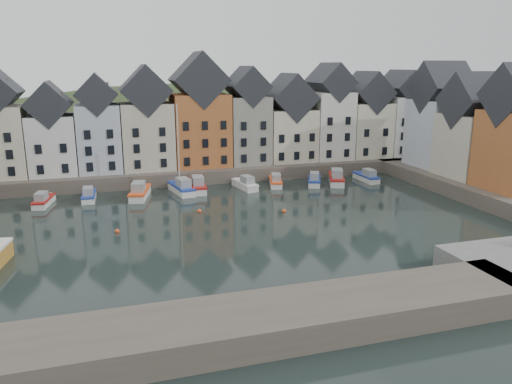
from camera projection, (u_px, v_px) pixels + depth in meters
name	position (u px, v px, depth m)	size (l,w,h in m)	color
ground	(249.00, 229.00, 55.31)	(260.00, 260.00, 0.00)	black
far_quay	(199.00, 168.00, 82.88)	(90.00, 16.00, 2.00)	#4C413A
right_quay	(502.00, 190.00, 68.29)	(14.00, 54.00, 2.00)	#4C413A
near_wall	(194.00, 333.00, 31.84)	(50.00, 6.00, 2.00)	#4C413A
hillside	(180.00, 229.00, 111.66)	(153.60, 70.40, 64.00)	#25381C
far_terrace	(219.00, 122.00, 80.00)	(72.37, 8.16, 17.78)	beige
right_terrace	(476.00, 129.00, 70.77)	(8.30, 24.25, 16.36)	#B2B9C5
mooring_buoys	(204.00, 217.00, 59.09)	(20.50, 5.50, 0.50)	#EF4D1C
boat_a	(43.00, 201.00, 64.48)	(2.60, 5.61, 2.07)	silver
boat_b	(89.00, 196.00, 67.03)	(1.92, 5.53, 2.10)	silver
boat_c	(140.00, 192.00, 68.15)	(3.63, 7.13, 2.62)	silver
boat_d	(182.00, 188.00, 70.62)	(3.22, 6.93, 12.75)	silver
boat_e	(197.00, 186.00, 71.82)	(2.63, 6.93, 2.61)	silver
boat_f	(245.00, 184.00, 73.24)	(2.72, 6.08, 2.25)	silver
boat_g	(276.00, 181.00, 75.14)	(3.22, 5.90, 2.16)	silver
boat_h	(314.00, 180.00, 75.81)	(3.98, 6.03, 2.23)	silver
boat_i	(336.00, 179.00, 76.43)	(4.60, 7.18, 2.64)	silver
boat_j	(367.00, 177.00, 78.16)	(1.89, 5.78, 2.21)	silver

